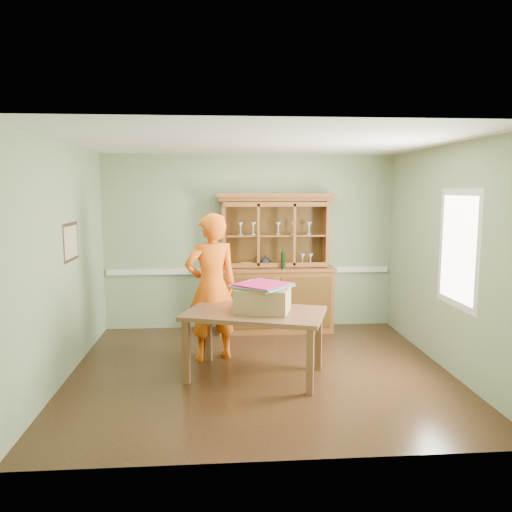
{
  "coord_description": "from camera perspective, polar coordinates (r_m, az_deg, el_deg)",
  "views": [
    {
      "loc": [
        -0.49,
        -5.73,
        2.17
      ],
      "look_at": [
        -0.02,
        0.4,
        1.35
      ],
      "focal_mm": 35.0,
      "sensor_mm": 36.0,
      "label": 1
    }
  ],
  "objects": [
    {
      "name": "dining_table",
      "position": [
        5.79,
        -0.14,
        -7.21
      ],
      "size": [
        1.77,
        1.37,
        0.78
      ],
      "rotation": [
        0.0,
        0.0,
        -0.32
      ],
      "color": "brown",
      "rests_on": "floor"
    },
    {
      "name": "china_hutch",
      "position": [
        7.68,
        2.2,
        -3.08
      ],
      "size": [
        1.8,
        0.59,
        2.11
      ],
      "color": "brown",
      "rests_on": "floor"
    },
    {
      "name": "wall_right",
      "position": [
        6.41,
        20.99,
        -0.23
      ],
      "size": [
        0.0,
        4.0,
        4.0
      ],
      "primitive_type": "plane",
      "rotation": [
        1.57,
        0.0,
        -1.57
      ],
      "color": "gray",
      "rests_on": "floor"
    },
    {
      "name": "ceiling",
      "position": [
        5.78,
        0.52,
        12.89
      ],
      "size": [
        4.5,
        4.5,
        0.0
      ],
      "primitive_type": "plane",
      "rotation": [
        3.14,
        0.0,
        0.0
      ],
      "color": "white",
      "rests_on": "wall_back"
    },
    {
      "name": "wall_back",
      "position": [
        7.79,
        -0.75,
        1.59
      ],
      "size": [
        4.5,
        0.0,
        4.5
      ],
      "primitive_type": "plane",
      "rotation": [
        1.57,
        0.0,
        0.0
      ],
      "color": "gray",
      "rests_on": "floor"
    },
    {
      "name": "wall_left",
      "position": [
        6.05,
        -21.24,
        -0.68
      ],
      "size": [
        0.0,
        4.0,
        4.0
      ],
      "primitive_type": "plane",
      "rotation": [
        1.57,
        0.0,
        1.57
      ],
      "color": "gray",
      "rests_on": "floor"
    },
    {
      "name": "floor",
      "position": [
        6.15,
        0.49,
        -13.03
      ],
      "size": [
        4.5,
        4.5,
        0.0
      ],
      "primitive_type": "plane",
      "color": "#3F2414",
      "rests_on": "ground"
    },
    {
      "name": "chair_rail",
      "position": [
        7.83,
        -0.73,
        -1.7
      ],
      "size": [
        4.41,
        0.05,
        0.08
      ],
      "primitive_type": "cube",
      "color": "white",
      "rests_on": "wall_back"
    },
    {
      "name": "person",
      "position": [
        6.36,
        -5.11,
        -3.57
      ],
      "size": [
        0.79,
        0.64,
        1.88
      ],
      "primitive_type": "imported",
      "rotation": [
        0.0,
        0.0,
        3.45
      ],
      "color": "orange",
      "rests_on": "floor"
    },
    {
      "name": "framed_map",
      "position": [
        6.31,
        -20.36,
        1.52
      ],
      "size": [
        0.03,
        0.6,
        0.46
      ],
      "color": "#352015",
      "rests_on": "wall_left"
    },
    {
      "name": "window_panel",
      "position": [
        6.11,
        22.07,
        0.78
      ],
      "size": [
        0.03,
        0.96,
        1.36
      ],
      "color": "white",
      "rests_on": "wall_right"
    },
    {
      "name": "wall_front",
      "position": [
        3.85,
        3.05,
        -4.67
      ],
      "size": [
        4.5,
        0.0,
        4.5
      ],
      "primitive_type": "plane",
      "rotation": [
        -1.57,
        0.0,
        0.0
      ],
      "color": "gray",
      "rests_on": "floor"
    },
    {
      "name": "cardboard_box",
      "position": [
        5.74,
        0.77,
        -4.98
      ],
      "size": [
        0.7,
        0.62,
        0.28
      ],
      "primitive_type": "cube",
      "rotation": [
        0.0,
        0.0,
        -0.28
      ],
      "color": "#96784D",
      "rests_on": "dining_table"
    },
    {
      "name": "kite_stack",
      "position": [
        5.7,
        0.7,
        -3.38
      ],
      "size": [
        0.74,
        0.74,
        0.05
      ],
      "rotation": [
        0.0,
        0.0,
        0.86
      ],
      "color": "orange",
      "rests_on": "cardboard_box"
    }
  ]
}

